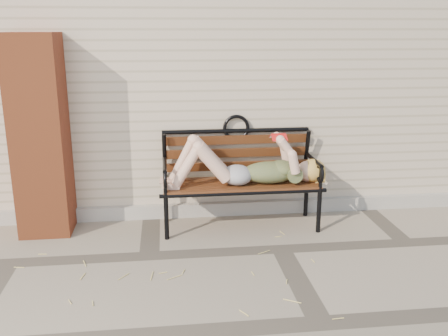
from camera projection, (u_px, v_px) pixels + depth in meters
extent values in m
plane|color=gray|center=(281.00, 249.00, 4.76)|extent=(80.00, 80.00, 0.00)
cube|color=#C5B29A|center=(237.00, 66.00, 7.22)|extent=(8.00, 4.00, 3.00)
cube|color=#A7A297|center=(262.00, 207.00, 5.67)|extent=(8.00, 0.10, 0.15)
cube|color=#9F4724|center=(40.00, 136.00, 4.95)|extent=(0.50, 0.50, 2.00)
cylinder|color=black|center=(166.00, 217.00, 4.93)|extent=(0.05, 0.05, 0.47)
cylinder|color=black|center=(166.00, 201.00, 5.38)|extent=(0.05, 0.05, 0.47)
cylinder|color=black|center=(319.00, 210.00, 5.11)|extent=(0.05, 0.05, 0.47)
cylinder|color=black|center=(306.00, 195.00, 5.56)|extent=(0.05, 0.05, 0.47)
cube|color=#5C2C17|center=(241.00, 184.00, 5.18)|extent=(1.60, 0.51, 0.03)
cylinder|color=black|center=(244.00, 193.00, 4.96)|extent=(1.68, 0.04, 0.04)
cylinder|color=black|center=(237.00, 179.00, 5.41)|extent=(1.68, 0.04, 0.04)
torus|color=black|center=(236.00, 128.00, 5.37)|extent=(0.29, 0.04, 0.29)
ellipsoid|color=#093641|center=(269.00, 172.00, 5.15)|extent=(0.57, 0.33, 0.22)
ellipsoid|color=#093641|center=(281.00, 169.00, 5.15)|extent=(0.27, 0.32, 0.17)
ellipsoid|color=#9D9CA1|center=(237.00, 175.00, 5.11)|extent=(0.32, 0.36, 0.20)
sphere|color=#D1A68D|center=(308.00, 171.00, 5.19)|extent=(0.23, 0.23, 0.23)
ellipsoid|color=tan|center=(313.00, 170.00, 5.20)|extent=(0.26, 0.27, 0.24)
cube|color=red|center=(278.00, 134.00, 5.05)|extent=(0.15, 0.02, 0.02)
cube|color=beige|center=(279.00, 138.00, 5.01)|extent=(0.15, 0.09, 0.05)
cube|color=beige|center=(277.00, 136.00, 5.10)|extent=(0.15, 0.09, 0.05)
cube|color=red|center=(279.00, 138.00, 5.01)|extent=(0.16, 0.10, 0.06)
cube|color=red|center=(277.00, 136.00, 5.10)|extent=(0.16, 0.10, 0.06)
cylinder|color=#E1CA6E|center=(163.00, 275.00, 4.24)|extent=(0.09, 0.08, 0.01)
cylinder|color=#E1CA6E|center=(219.00, 246.00, 4.82)|extent=(0.08, 0.08, 0.01)
cylinder|color=#E1CA6E|center=(80.00, 244.00, 4.86)|extent=(0.09, 0.07, 0.01)
cylinder|color=#E1CA6E|center=(268.00, 240.00, 4.95)|extent=(0.13, 0.03, 0.01)
cylinder|color=#E1CA6E|center=(281.00, 247.00, 4.80)|extent=(0.07, 0.04, 0.01)
cylinder|color=#E1CA6E|center=(290.00, 232.00, 5.15)|extent=(0.08, 0.03, 0.01)
cylinder|color=#E1CA6E|center=(327.00, 317.00, 3.63)|extent=(0.05, 0.06, 0.01)
cylinder|color=#E1CA6E|center=(136.00, 294.00, 3.95)|extent=(0.08, 0.07, 0.01)
cylinder|color=#E1CA6E|center=(175.00, 249.00, 4.74)|extent=(0.11, 0.10, 0.01)
cylinder|color=#E1CA6E|center=(249.00, 248.00, 4.78)|extent=(0.03, 0.10, 0.01)
cylinder|color=#E1CA6E|center=(5.00, 268.00, 4.38)|extent=(0.07, 0.05, 0.01)
cylinder|color=#E1CA6E|center=(271.00, 274.00, 4.26)|extent=(0.12, 0.06, 0.01)
cylinder|color=#E1CA6E|center=(127.00, 259.00, 4.55)|extent=(0.08, 0.07, 0.01)
cylinder|color=#E1CA6E|center=(237.00, 248.00, 4.78)|extent=(0.06, 0.08, 0.01)
cylinder|color=#E1CA6E|center=(227.00, 288.00, 4.03)|extent=(0.13, 0.01, 0.01)
cylinder|color=#E1CA6E|center=(52.00, 302.00, 3.82)|extent=(0.03, 0.08, 0.01)
cylinder|color=#E1CA6E|center=(27.00, 274.00, 4.27)|extent=(0.06, 0.04, 0.01)
cylinder|color=#E1CA6E|center=(150.00, 243.00, 4.88)|extent=(0.11, 0.04, 0.01)
cylinder|color=#E1CA6E|center=(300.00, 267.00, 4.39)|extent=(0.10, 0.01, 0.01)
cylinder|color=#E1CA6E|center=(209.00, 265.00, 4.43)|extent=(0.10, 0.01, 0.01)
cylinder|color=#E1CA6E|center=(108.00, 264.00, 4.45)|extent=(0.06, 0.07, 0.01)
cylinder|color=#E1CA6E|center=(106.00, 255.00, 4.63)|extent=(0.08, 0.04, 0.01)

